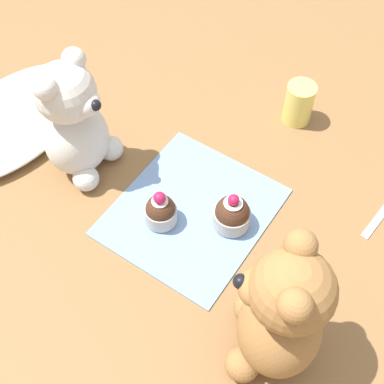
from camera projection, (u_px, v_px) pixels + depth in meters
name	position (u px, v px, depth m)	size (l,w,h in m)	color
ground_plane	(192.00, 212.00, 0.87)	(4.00, 4.00, 0.00)	olive
knitted_placemat	(192.00, 211.00, 0.86)	(0.26, 0.23, 0.01)	#7A9ED1
tulle_cloth	(13.00, 119.00, 0.96)	(0.33, 0.20, 0.03)	white
teddy_bear_cream	(74.00, 123.00, 0.84)	(0.12, 0.12, 0.22)	silver
teddy_bear_tan	(281.00, 315.00, 0.65)	(0.15, 0.15, 0.24)	#A3703D
cupcake_near_cream_bear	(161.00, 211.00, 0.83)	(0.05, 0.05, 0.07)	#B2ADA3
cupcake_near_tan_bear	(232.00, 214.00, 0.83)	(0.06, 0.06, 0.07)	#B2ADA3
juice_glass	(299.00, 103.00, 0.96)	(0.05, 0.05, 0.08)	#EADB66
teaspoon	(384.00, 210.00, 0.87)	(0.13, 0.01, 0.01)	silver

